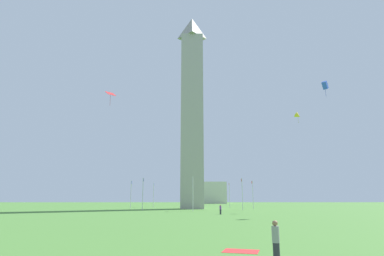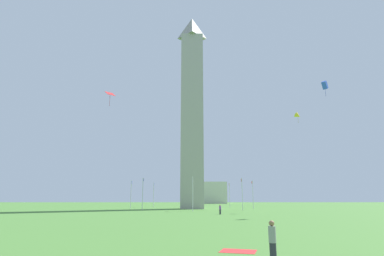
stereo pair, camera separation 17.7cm
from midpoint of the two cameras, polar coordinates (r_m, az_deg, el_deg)
ground_plane at (r=82.76m, az=-0.06°, el=-14.41°), size 260.00×260.00×0.00m
obelisk_monument at (r=86.21m, az=-0.06°, el=3.79°), size 5.93×5.93×53.88m
flagpole_n at (r=98.49m, az=-0.16°, el=-11.82°), size 1.12×0.14×7.13m
flagpole_ne at (r=94.45m, az=-7.03°, el=-11.70°), size 1.12×0.14×7.13m
flagpole_e at (r=84.11m, az=-11.04°, el=-11.47°), size 1.12×0.14×7.13m
flagpole_se at (r=72.42m, az=-8.96°, el=-11.40°), size 1.12×0.14×7.13m
flagpole_s at (r=67.10m, az=0.08°, el=-11.47°), size 1.12×0.14×7.13m
flagpole_sw at (r=72.69m, az=8.99°, el=-11.41°), size 1.12×0.14×7.13m
flagpole_w at (r=84.44m, az=10.87°, el=-11.48°), size 1.12×0.14×7.13m
flagpole_nw at (r=94.65m, az=6.74°, el=-11.70°), size 1.12×0.14×7.13m
person_gray_shirt at (r=14.75m, az=14.58°, el=-19.23°), size 0.32×0.32×1.73m
person_purple_shirt at (r=54.68m, az=5.08°, el=-14.48°), size 0.32×0.32×1.59m
kite_yellow_delta at (r=71.67m, az=18.55°, el=2.11°), size 1.81×1.92×2.41m
kite_blue_box at (r=60.62m, az=22.84°, el=7.14°), size 1.47×1.45×2.85m
kite_red_diamond at (r=52.53m, az=-14.61°, el=5.98°), size 1.87×1.89×2.46m
distant_building at (r=168.88m, az=3.47°, el=-11.63°), size 21.13×13.96×10.65m
picnic_blanket_near_first_person at (r=17.53m, az=8.53°, el=-21.16°), size 1.87×2.13×0.01m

